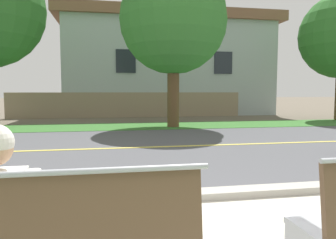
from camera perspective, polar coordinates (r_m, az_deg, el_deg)
ground_plane at (r=9.92m, az=-4.72°, el=-3.47°), size 140.00×140.00×0.00m
curb_edge at (r=4.46m, az=2.85°, el=-13.27°), size 44.00×0.30×0.11m
street_asphalt at (r=8.45m, az=-3.69°, el=-4.91°), size 52.00×8.00×0.01m
road_centre_line at (r=8.45m, az=-3.69°, el=-4.88°), size 48.00×0.14×0.01m
far_verge_grass at (r=13.56m, az=-6.29°, el=-1.19°), size 48.00×2.80×0.02m
seated_person_white at (r=2.42m, az=-27.05°, el=-14.20°), size 0.52×0.68×1.25m
shade_tree_left at (r=13.58m, az=1.61°, el=18.40°), size 4.30×4.30×7.09m
garden_wall at (r=18.48m, az=-6.95°, el=2.57°), size 13.00×0.36×1.40m
house_across_street at (r=22.05m, az=-0.36°, el=9.49°), size 13.71×6.91×6.31m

